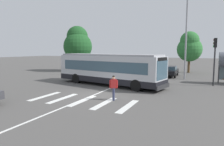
# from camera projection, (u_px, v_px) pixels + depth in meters

# --- Properties ---
(ground_plane) EXTENTS (160.00, 160.00, 0.00)m
(ground_plane) POSITION_uv_depth(u_px,v_px,m) (98.00, 95.00, 15.95)
(ground_plane) COLOR #514F4C
(city_transit_bus) EXTENTS (11.67, 4.85, 3.06)m
(city_transit_bus) POSITION_uv_depth(u_px,v_px,m) (109.00, 69.00, 20.16)
(city_transit_bus) COLOR black
(city_transit_bus) RESTS_ON ground_plane
(pedestrian_crossing_street) EXTENTS (0.54, 0.41, 1.72)m
(pedestrian_crossing_street) POSITION_uv_depth(u_px,v_px,m) (114.00, 86.00, 14.11)
(pedestrian_crossing_street) COLOR #333856
(pedestrian_crossing_street) RESTS_ON ground_plane
(parked_car_blue) EXTENTS (2.06, 4.59, 1.35)m
(parked_car_blue) POSITION_uv_depth(u_px,v_px,m) (112.00, 68.00, 30.25)
(parked_car_blue) COLOR black
(parked_car_blue) RESTS_ON ground_plane
(parked_car_silver) EXTENTS (1.93, 4.53, 1.35)m
(parked_car_silver) POSITION_uv_depth(u_px,v_px,m) (129.00, 69.00, 29.07)
(parked_car_silver) COLOR black
(parked_car_silver) RESTS_ON ground_plane
(parked_car_teal) EXTENTS (2.00, 4.56, 1.35)m
(parked_car_teal) POSITION_uv_depth(u_px,v_px,m) (149.00, 70.00, 27.84)
(parked_car_teal) COLOR black
(parked_car_teal) RESTS_ON ground_plane
(parked_car_black) EXTENTS (1.92, 4.52, 1.35)m
(parked_car_black) POSITION_uv_depth(u_px,v_px,m) (170.00, 71.00, 26.76)
(parked_car_black) COLOR black
(parked_car_black) RESTS_ON ground_plane
(traffic_light_far_corner) EXTENTS (0.33, 0.32, 4.59)m
(traffic_light_far_corner) POSITION_uv_depth(u_px,v_px,m) (215.00, 54.00, 19.44)
(traffic_light_far_corner) COLOR #28282B
(traffic_light_far_corner) RESTS_ON ground_plane
(twin_arm_street_lamp) EXTENTS (4.08, 0.32, 10.21)m
(twin_arm_street_lamp) POSITION_uv_depth(u_px,v_px,m) (186.00, 27.00, 23.61)
(twin_arm_street_lamp) COLOR #939399
(twin_arm_street_lamp) RESTS_ON ground_plane
(background_tree_left) EXTENTS (4.62, 4.62, 7.36)m
(background_tree_left) POSITION_uv_depth(u_px,v_px,m) (78.00, 44.00, 33.23)
(background_tree_left) COLOR brown
(background_tree_left) RESTS_ON ground_plane
(background_tree_right) EXTENTS (3.70, 3.70, 6.23)m
(background_tree_right) POSITION_uv_depth(u_px,v_px,m) (189.00, 47.00, 30.79)
(background_tree_right) COLOR brown
(background_tree_right) RESTS_ON ground_plane
(crosswalk_painted_stripes) EXTENTS (7.08, 3.23, 0.01)m
(crosswalk_painted_stripes) POSITION_uv_depth(u_px,v_px,m) (83.00, 101.00, 14.01)
(crosswalk_painted_stripes) COLOR silver
(crosswalk_painted_stripes) RESTS_ON ground_plane
(lane_center_line) EXTENTS (0.16, 24.00, 0.01)m
(lane_center_line) POSITION_uv_depth(u_px,v_px,m) (107.00, 90.00, 17.86)
(lane_center_line) COLOR silver
(lane_center_line) RESTS_ON ground_plane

